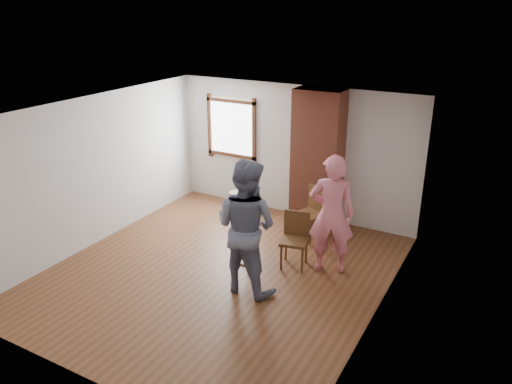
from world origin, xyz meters
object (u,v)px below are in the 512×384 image
Objects in this scene: dining_chair_right at (295,236)px; person_pink at (331,214)px; dining_chair_left at (313,210)px; man at (246,227)px; side_table at (248,241)px; stoneware_crock at (237,201)px.

person_pink is (0.56, 0.10, 0.46)m from dining_chair_right.
man is (-0.19, -2.07, 0.48)m from dining_chair_left.
dining_chair_left reaches higher than side_table.
stoneware_crock is 2.99m from person_pink.
man reaches higher than dining_chair_left.
person_pink is at bearing 19.24° from side_table.
dining_chair_right is 0.44× the size of man.
man is 1.42m from person_pink.
dining_chair_right is 1.18m from man.
side_table reaches higher than stoneware_crock.
side_table is at bearing -167.36° from dining_chair_right.
stoneware_crock is at bearing -172.90° from dining_chair_left.
dining_chair_right is at bearing -63.15° from dining_chair_left.
stoneware_crock is at bearing 130.36° from dining_chair_right.
dining_chair_left is 1.51m from side_table.
person_pink reaches higher than dining_chair_right.
stoneware_crock is at bearing 125.60° from side_table.
dining_chair_left is 2.14m from man.
dining_chair_right is (0.14, -1.06, -0.03)m from dining_chair_left.
side_table is 0.29× the size of man.
dining_chair_left is 1.06× the size of dining_chair_right.
stoneware_crock is 3.10m from man.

